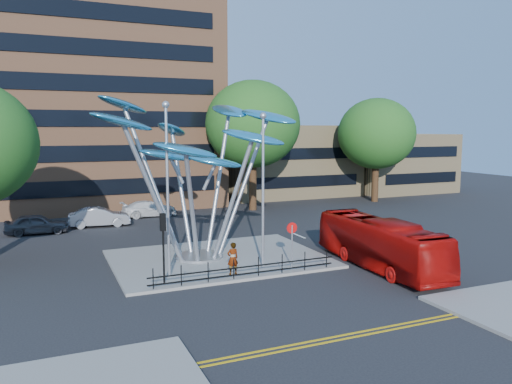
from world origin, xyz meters
name	(u,v)px	position (x,y,z in m)	size (l,w,h in m)	color
ground	(279,288)	(0.00, 0.00, 0.00)	(120.00, 120.00, 0.00)	black
traffic_island	(218,259)	(-1.00, 6.00, 0.07)	(12.00, 9.00, 0.15)	slate
double_yellow_near	(350,334)	(0.00, -6.00, 0.01)	(40.00, 0.12, 0.01)	gold
double_yellow_far	(354,337)	(0.00, -6.30, 0.01)	(40.00, 0.12, 0.01)	gold
brick_tower	(82,53)	(-6.00, 32.00, 15.00)	(25.00, 15.00, 30.00)	#9A6443
low_building_near	(290,161)	(16.00, 30.00, 4.00)	(15.00, 8.00, 8.00)	tan
low_building_far	(399,163)	(30.00, 28.00, 3.50)	(12.00, 8.00, 7.00)	tan
tree_right	(253,124)	(8.00, 22.00, 8.04)	(8.80, 8.80, 12.11)	black
tree_far	(376,134)	(22.00, 22.00, 7.11)	(8.00, 8.00, 10.81)	black
leaf_sculpture	(196,142)	(-2.07, 6.68, 6.87)	(12.72, 9.54, 9.51)	#9EA0A5
street_lamp_left	(167,174)	(-4.50, 3.50, 5.36)	(0.36, 0.36, 8.80)	#9EA0A5
street_lamp_right	(263,177)	(0.50, 3.00, 5.09)	(0.36, 0.36, 8.30)	#9EA0A5
traffic_light_island	(163,233)	(-5.00, 2.50, 2.61)	(0.28, 0.18, 3.42)	black
no_entry_sign_island	(292,237)	(2.00, 2.52, 1.82)	(0.60, 0.10, 2.45)	#9EA0A5
pedestrian_railing_front	(246,270)	(-1.00, 1.70, 0.55)	(10.00, 0.06, 1.00)	black
red_bus	(380,243)	(6.60, 0.95, 1.36)	(2.29, 9.77, 2.72)	#9F0A07
pedestrian	(233,258)	(-1.43, 2.50, 0.99)	(0.61, 0.40, 1.67)	gray
parked_car_left	(37,224)	(-10.72, 18.16, 0.74)	(1.74, 4.33, 1.48)	#44464C
parked_car_mid	(100,217)	(-6.22, 19.27, 0.76)	(1.61, 4.62, 1.52)	#AFB1B7
parked_car_right	(149,209)	(-1.72, 22.24, 0.69)	(1.94, 4.76, 1.38)	silver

